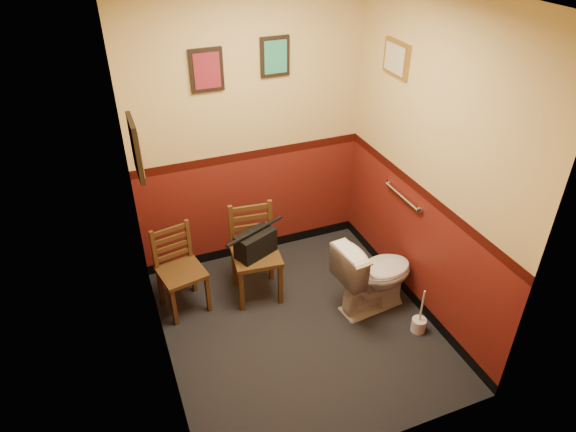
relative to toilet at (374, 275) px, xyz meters
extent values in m
cube|color=black|center=(-0.72, -0.01, -0.36)|extent=(2.20, 2.40, 0.00)
cube|color=#601912|center=(-0.72, 1.19, 0.99)|extent=(2.20, 0.00, 2.70)
cube|color=#601912|center=(-0.72, -1.21, 0.99)|extent=(2.20, 0.00, 2.70)
cube|color=#601912|center=(-1.82, -0.01, 0.99)|extent=(0.00, 2.40, 2.70)
cube|color=#601912|center=(0.38, -0.01, 0.99)|extent=(0.00, 2.40, 2.70)
cylinder|color=silver|center=(0.35, 0.24, 0.59)|extent=(0.03, 0.50, 0.03)
cylinder|color=silver|center=(0.37, -0.01, 0.59)|extent=(0.02, 0.06, 0.06)
cylinder|color=silver|center=(0.37, 0.49, 0.59)|extent=(0.02, 0.06, 0.06)
cube|color=black|center=(-1.07, 1.17, 1.59)|extent=(0.28, 0.03, 0.36)
cube|color=maroon|center=(-1.07, 1.15, 1.59)|extent=(0.22, 0.01, 0.30)
cube|color=black|center=(-0.47, 1.17, 1.64)|extent=(0.26, 0.03, 0.34)
cube|color=#29866A|center=(-0.47, 1.15, 1.64)|extent=(0.20, 0.01, 0.28)
cube|color=black|center=(-1.80, 0.09, 1.49)|extent=(0.03, 0.30, 0.38)
cube|color=#BDB095|center=(-1.79, 0.09, 1.49)|extent=(0.01, 0.24, 0.31)
cube|color=olive|center=(0.36, 0.59, 1.69)|extent=(0.03, 0.34, 0.28)
cube|color=#BDB095|center=(0.35, 0.59, 1.69)|extent=(0.01, 0.28, 0.22)
imported|color=white|center=(0.00, 0.00, 0.00)|extent=(0.76, 0.48, 0.71)
cylinder|color=silver|center=(0.22, -0.43, -0.29)|extent=(0.12, 0.12, 0.12)
cylinder|color=silver|center=(0.22, -0.43, -0.09)|extent=(0.02, 0.02, 0.35)
cube|color=#4F3317|center=(-1.57, 0.61, 0.04)|extent=(0.43, 0.43, 0.04)
cube|color=#4F3317|center=(-1.70, 0.42, -0.16)|extent=(0.04, 0.04, 0.40)
cube|color=#4F3317|center=(-1.76, 0.73, -0.16)|extent=(0.04, 0.04, 0.40)
cube|color=#4F3317|center=(-1.38, 0.48, -0.16)|extent=(0.04, 0.04, 0.40)
cube|color=#4F3317|center=(-1.44, 0.79, -0.16)|extent=(0.04, 0.04, 0.40)
cube|color=#4F3317|center=(-1.76, 0.73, 0.24)|extent=(0.04, 0.04, 0.40)
cube|color=#4F3317|center=(-1.45, 0.80, 0.24)|extent=(0.04, 0.04, 0.40)
cube|color=#4F3317|center=(-1.60, 0.77, 0.13)|extent=(0.30, 0.08, 0.04)
cube|color=#4F3317|center=(-1.60, 0.77, 0.22)|extent=(0.30, 0.08, 0.04)
cube|color=#4F3317|center=(-1.60, 0.77, 0.31)|extent=(0.30, 0.08, 0.04)
cube|color=#4F3317|center=(-1.60, 0.77, 0.40)|extent=(0.30, 0.08, 0.04)
cube|color=#4F3317|center=(-0.91, 0.54, 0.09)|extent=(0.46, 0.46, 0.04)
cube|color=#4F3317|center=(-1.10, 0.38, -0.13)|extent=(0.04, 0.04, 0.44)
cube|color=#4F3317|center=(-1.07, 0.73, -0.13)|extent=(0.04, 0.04, 0.44)
cube|color=#4F3317|center=(-0.75, 0.34, -0.13)|extent=(0.04, 0.04, 0.44)
cube|color=#4F3317|center=(-0.71, 0.69, -0.13)|extent=(0.04, 0.04, 0.44)
cube|color=#4F3317|center=(-1.06, 0.74, 0.31)|extent=(0.04, 0.04, 0.44)
cube|color=#4F3317|center=(-0.71, 0.70, 0.31)|extent=(0.04, 0.04, 0.44)
cube|color=#4F3317|center=(-0.89, 0.72, 0.19)|extent=(0.34, 0.06, 0.04)
cube|color=#4F3317|center=(-0.89, 0.72, 0.28)|extent=(0.34, 0.06, 0.04)
cube|color=#4F3317|center=(-0.89, 0.72, 0.38)|extent=(0.34, 0.06, 0.04)
cube|color=#4F3317|center=(-0.89, 0.72, 0.48)|extent=(0.34, 0.06, 0.04)
cube|color=black|center=(-0.91, 0.54, 0.22)|extent=(0.40, 0.31, 0.23)
cylinder|color=black|center=(-0.91, 0.54, 0.36)|extent=(0.30, 0.16, 0.03)
cylinder|color=silver|center=(-0.81, 0.98, -0.30)|extent=(0.12, 0.12, 0.11)
cylinder|color=silver|center=(-0.68, 0.98, -0.30)|extent=(0.12, 0.12, 0.11)
cylinder|color=silver|center=(-0.75, 0.97, -0.20)|extent=(0.12, 0.12, 0.11)
cylinder|color=silver|center=(-0.75, 0.95, -0.09)|extent=(0.12, 0.12, 0.11)
cylinder|color=silver|center=(-0.75, 0.98, 0.01)|extent=(0.12, 0.12, 0.11)
camera|label=1|loc=(-1.99, -2.97, 2.87)|focal=32.00mm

